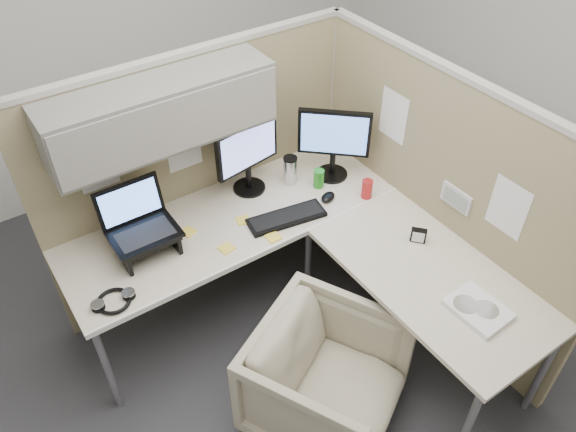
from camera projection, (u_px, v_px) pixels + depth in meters
ground at (297, 347)px, 3.47m from camera, size 4.50×4.50×0.00m
partition_back at (184, 148)px, 3.17m from camera, size 2.00×0.36×1.63m
partition_right at (432, 199)px, 3.27m from camera, size 0.07×2.03×1.63m
desk at (304, 248)px, 3.15m from camera, size 2.00×1.98×0.73m
office_chair at (327, 375)px, 2.90m from camera, size 0.93×0.91×0.73m
monitor_left at (247, 152)px, 3.30m from camera, size 0.44×0.20×0.47m
monitor_right at (334, 139)px, 3.41m from camera, size 0.35×0.32×0.47m
laptop_station at (142, 230)px, 2.99m from camera, size 0.36×0.31×0.37m
keyboard at (287, 218)px, 3.26m from camera, size 0.48×0.23×0.02m
mouse at (328, 197)px, 3.39m from camera, size 0.13×0.11×0.04m
travel_mug at (290, 170)px, 3.47m from camera, size 0.09×0.09×0.19m
soda_can_green at (367, 189)px, 3.39m from camera, size 0.07×0.07×0.12m
soda_can_silver at (319, 178)px, 3.46m from camera, size 0.07×0.07×0.12m
sticky_note_c at (188, 232)px, 3.18m from camera, size 0.10×0.10×0.01m
sticky_note_a at (226, 248)px, 3.08m from camera, size 0.09×0.09×0.01m
sticky_note_d at (243, 220)px, 3.25m from camera, size 0.09×0.09×0.01m
sticky_note_b at (273, 237)px, 3.15m from camera, size 0.08×0.08×0.01m
headphones at (114, 301)px, 2.78m from camera, size 0.22×0.19×0.03m
paper_stack at (478, 309)px, 2.74m from camera, size 0.23×0.29×0.03m
desk_clock at (418, 235)px, 3.10m from camera, size 0.08×0.09×0.08m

